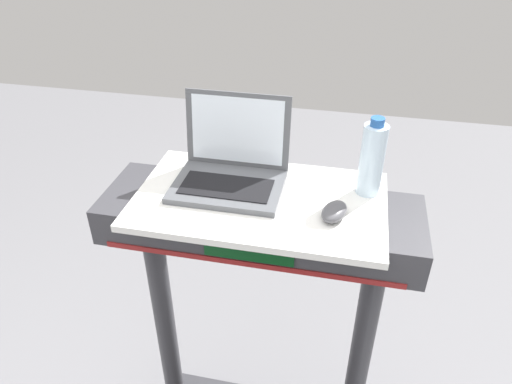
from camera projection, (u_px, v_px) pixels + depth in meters
desk_board at (260, 200)px, 1.32m from camera, size 0.69×0.41×0.02m
laptop at (231, 167)px, 1.36m from camera, size 0.31×0.25×0.24m
computer_mouse at (334, 211)px, 1.23m from camera, size 0.09×0.11×0.03m
water_bottle at (372, 159)px, 1.28m from camera, size 0.07×0.07×0.22m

